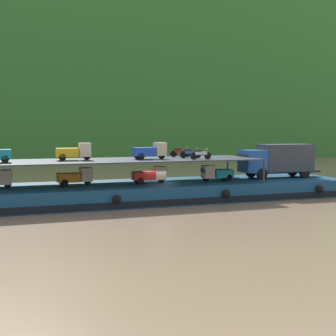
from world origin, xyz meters
The scene contains 13 objects.
ground_plane centered at (0.00, 0.00, 0.00)m, with size 400.00×400.00×0.00m, color #7F664C.
hillside_far_bank centered at (0.00, 63.44, 22.59)m, with size 132.56×34.58×40.11m.
cargo_barge centered at (0.00, -0.02, 0.75)m, with size 33.52×8.07×1.50m.
covered_lorry centered at (11.78, 0.02, 3.19)m, with size 7.90×2.44×3.10m.
cargo_rack centered at (-3.80, 0.00, 3.44)m, with size 24.32×6.75×2.00m.
mini_truck_lower_aft centered at (-6.77, 0.42, 2.19)m, with size 2.79×1.29×1.38m.
mini_truck_lower_mid centered at (-0.71, -0.17, 2.19)m, with size 2.75×1.21×1.38m.
mini_truck_lower_fore centered at (5.29, -0.47, 2.19)m, with size 2.74×1.20×1.38m.
mini_truck_upper_mid centered at (-6.83, 0.37, 4.19)m, with size 2.79×1.29×1.38m.
mini_truck_upper_fore centered at (-0.69, -0.29, 4.19)m, with size 2.75×1.21×1.38m.
motorcycle_upper_port centered at (3.08, -2.03, 3.93)m, with size 1.90×0.55×0.87m.
motorcycle_upper_centre centered at (3.02, 0.00, 3.93)m, with size 1.90×0.55×0.87m.
motorcycle_upper_stbd centered at (2.88, 2.03, 3.93)m, with size 1.90×0.55×0.87m.
Camera 1 is at (-12.60, -37.61, 5.90)m, focal length 50.70 mm.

